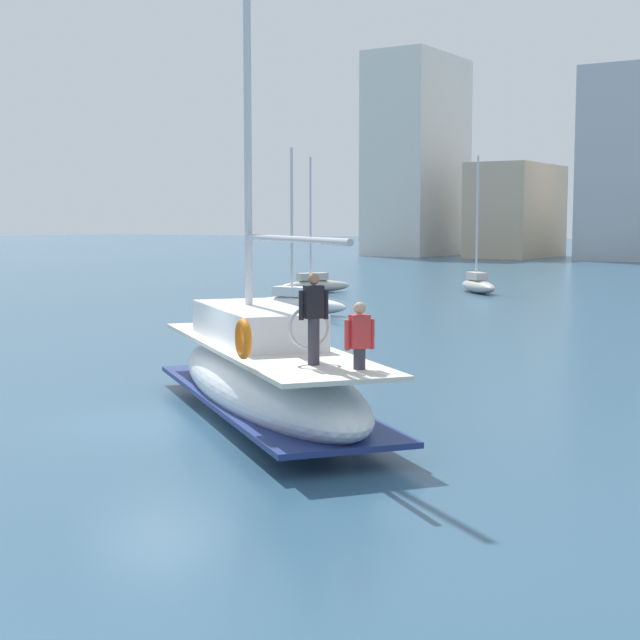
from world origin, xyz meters
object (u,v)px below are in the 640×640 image
(moored_catamaran, at_px, (315,283))
(moored_cutter_left, at_px, (298,302))
(main_sailboat, at_px, (265,373))
(moored_cutter_right, at_px, (478,283))

(moored_catamaran, bearing_deg, moored_cutter_left, -60.27)
(main_sailboat, bearing_deg, moored_cutter_right, 106.62)
(main_sailboat, relative_size, moored_cutter_left, 1.73)
(moored_catamaran, bearing_deg, moored_cutter_right, 31.01)
(main_sailboat, bearing_deg, moored_cutter_left, 122.33)
(main_sailboat, xyz_separation_m, moored_cutter_right, (-10.04, 33.65, -0.38))
(moored_catamaran, bearing_deg, main_sailboat, -58.61)
(moored_cutter_left, distance_m, moored_cutter_right, 15.42)
(main_sailboat, xyz_separation_m, moored_catamaran, (-17.71, 29.04, -0.40))
(moored_catamaran, height_order, moored_cutter_right, moored_cutter_right)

